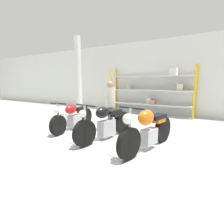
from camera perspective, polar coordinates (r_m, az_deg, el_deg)
ground_plane at (r=4.97m, az=-2.44°, el=-8.65°), size 30.00×30.00×0.00m
back_wall at (r=9.05m, az=14.77°, el=10.86°), size 30.00×0.08×3.60m
shelving_rack at (r=8.74m, az=13.14°, el=7.12°), size 4.17×0.63×2.30m
support_pillar at (r=8.37m, az=-10.87°, el=11.13°), size 0.28×0.28×3.60m
motorcycle_red at (r=5.99m, az=-12.43°, el=-1.70°), size 0.58×2.12×0.97m
motorcycle_black at (r=4.83m, az=-2.14°, el=-3.78°), size 0.64×2.21×1.03m
motorcycle_orange at (r=4.13m, az=11.65°, el=-5.57°), size 0.70×2.13×1.08m
person_browsing at (r=5.66m, az=-0.62°, el=3.38°), size 0.45×0.45×1.61m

